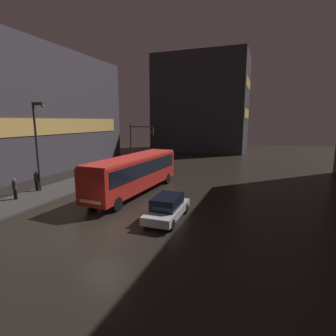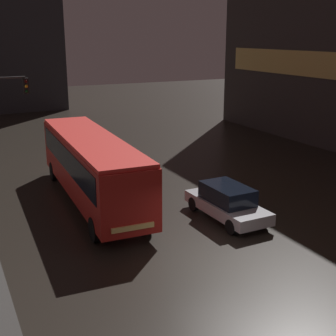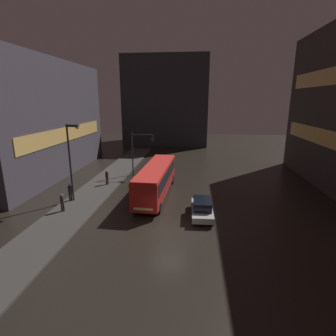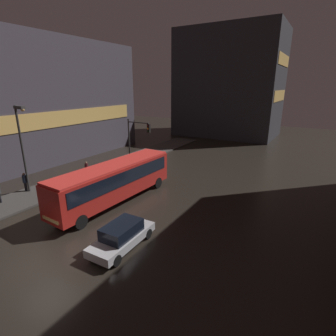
# 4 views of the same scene
# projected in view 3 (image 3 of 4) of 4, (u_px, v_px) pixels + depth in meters

# --- Properties ---
(ground_plane) EXTENTS (120.00, 120.00, 0.00)m
(ground_plane) POSITION_uv_depth(u_px,v_px,m) (169.00, 234.00, 19.72)
(ground_plane) COLOR black
(sidewalk_left) EXTENTS (4.00, 48.00, 0.15)m
(sidewalk_left) POSITION_uv_depth(u_px,v_px,m) (100.00, 187.00, 30.23)
(sidewalk_left) COLOR #3D3A38
(sidewalk_left) RESTS_ON ground
(building_left_tower) EXTENTS (10.07, 24.39, 14.67)m
(building_left_tower) POSITION_uv_depth(u_px,v_px,m) (29.00, 119.00, 34.08)
(building_left_tower) COLOR #423D47
(building_left_tower) RESTS_ON ground
(building_far_backdrop) EXTENTS (18.07, 12.00, 18.78)m
(building_far_backdrop) POSITION_uv_depth(u_px,v_px,m) (167.00, 102.00, 59.14)
(building_far_backdrop) COLOR #2D2D33
(building_far_backdrop) RESTS_ON ground
(bus_near) EXTENTS (2.91, 11.73, 3.22)m
(bus_near) POSITION_uv_depth(u_px,v_px,m) (156.00, 177.00, 27.15)
(bus_near) COLOR #AD1E19
(bus_near) RESTS_ON ground
(car_taxi) EXTENTS (1.90, 4.45, 1.52)m
(car_taxi) POSITION_uv_depth(u_px,v_px,m) (202.00, 208.00, 22.54)
(car_taxi) COLOR #B7B7BC
(car_taxi) RESTS_ON ground
(pedestrian_near) EXTENTS (0.48, 0.48, 1.69)m
(pedestrian_near) POSITION_uv_depth(u_px,v_px,m) (107.00, 176.00, 30.59)
(pedestrian_near) COLOR black
(pedestrian_near) RESTS_ON sidewalk_left
(pedestrian_mid) EXTENTS (0.37, 0.37, 1.69)m
(pedestrian_mid) POSITION_uv_depth(u_px,v_px,m) (70.00, 191.00, 25.63)
(pedestrian_mid) COLOR black
(pedestrian_mid) RESTS_ON sidewalk_left
(pedestrian_far) EXTENTS (0.42, 0.42, 1.63)m
(pedestrian_far) POSITION_uv_depth(u_px,v_px,m) (62.00, 201.00, 23.19)
(pedestrian_far) COLOR black
(pedestrian_far) RESTS_ON sidewalk_left
(traffic_light_main) EXTENTS (2.87, 0.35, 5.78)m
(traffic_light_main) POSITION_uv_depth(u_px,v_px,m) (140.00, 147.00, 33.83)
(traffic_light_main) COLOR #2D2D2D
(traffic_light_main) RESTS_ON ground
(street_lamp_sidewalk) EXTENTS (1.25, 0.36, 7.49)m
(street_lamp_sidewalk) POSITION_uv_depth(u_px,v_px,m) (71.00, 151.00, 24.70)
(street_lamp_sidewalk) COLOR #2D2D2D
(street_lamp_sidewalk) RESTS_ON sidewalk_left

